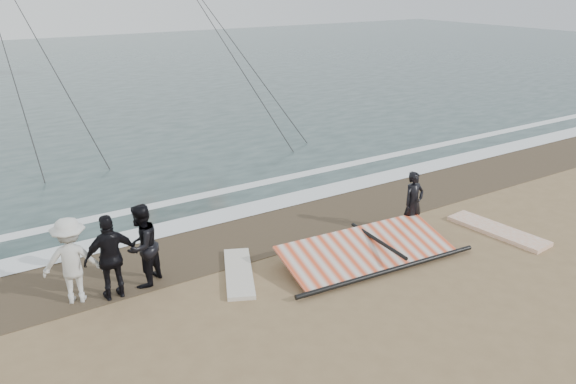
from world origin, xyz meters
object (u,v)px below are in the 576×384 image
at_px(man_main, 413,202).
at_px(board_white, 498,231).
at_px(sail_rig, 362,252).
at_px(board_cream, 239,273).

height_order(man_main, board_white, man_main).
bearing_deg(sail_rig, board_cream, 161.93).
height_order(board_white, board_cream, board_white).
bearing_deg(board_cream, board_white, 10.73).
bearing_deg(board_cream, man_main, 19.98).
distance_m(board_cream, sail_rig, 2.92).
bearing_deg(man_main, sail_rig, -164.96).
distance_m(board_white, board_cream, 6.93).
bearing_deg(board_white, sail_rig, 163.59).
bearing_deg(man_main, board_white, -33.05).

